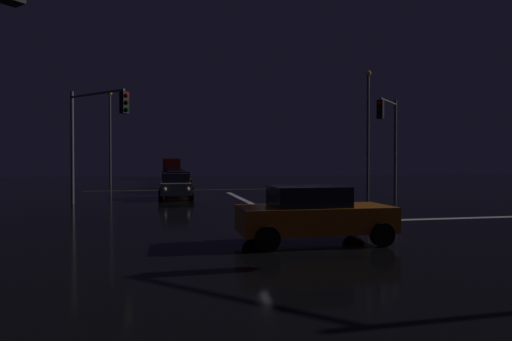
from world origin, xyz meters
The scene contains 16 objects.
ground centered at (0.00, 0.00, -0.05)m, with size 120.00×120.00×0.10m, color black.
stop_line_north centered at (0.00, 9.10, 0.00)m, with size 0.35×15.66×0.01m.
centre_line_ns centered at (0.00, 20.70, 0.00)m, with size 22.00×0.15×0.01m.
crosswalk_bar_east centered at (9.20, 0.00, 0.00)m, with size 15.66×0.40×0.01m.
sedan_gray centered at (-3.99, 11.97, 0.80)m, with size 2.02×4.33×1.57m.
sedan_red centered at (-3.67, 17.88, 0.80)m, with size 2.02×4.33×1.57m.
sedan_white centered at (-3.78, 24.09, 0.80)m, with size 2.02×4.33×1.57m.
sedan_black centered at (-3.82, 30.18, 0.80)m, with size 2.02×4.33×1.57m.
sedan_green centered at (-3.64, 35.92, 0.80)m, with size 2.02×4.33×1.57m.
sedan_blue centered at (-4.19, 42.18, 0.80)m, with size 2.02×4.33×1.57m.
box_truck centered at (-3.95, 49.51, 1.71)m, with size 2.68×8.28×3.08m.
sedan_orange_crossing centered at (-0.53, -3.92, 0.80)m, with size 4.33×2.02×1.57m.
traffic_signal_ne centered at (8.58, 8.58, 4.21)m, with size 2.46×2.46×6.18m.
traffic_signal_nw centered at (-8.20, 8.20, 4.19)m, with size 3.31×3.31×6.06m.
streetlamp_right_near centered at (10.20, 14.70, 5.26)m, with size 0.44×0.44×9.14m.
streetlamp_left_far centered at (-10.20, 30.70, 5.47)m, with size 0.44×0.44×9.54m.
Camera 1 is at (-4.46, -15.23, 2.20)m, focal length 30.30 mm.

